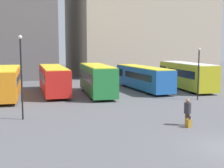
{
  "coord_description": "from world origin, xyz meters",
  "views": [
    {
      "loc": [
        -11.59,
        -12.41,
        5.3
      ],
      "look_at": [
        -1.31,
        14.93,
        1.77
      ],
      "focal_mm": 50.0,
      "sensor_mm": 36.0,
      "label": 1
    }
  ],
  "objects_px": {
    "traveler": "(188,110)",
    "suitcase": "(188,123)",
    "bus_0": "(6,81)",
    "bus_1": "(53,79)",
    "bus_3": "(143,77)",
    "bus_4": "(186,75)",
    "bus_2": "(97,79)",
    "lamp_post_2": "(21,71)",
    "lamp_post_1": "(199,69)"
  },
  "relations": [
    {
      "from": "traveler",
      "to": "suitcase",
      "type": "bearing_deg",
      "value": 151.06
    },
    {
      "from": "bus_0",
      "to": "suitcase",
      "type": "distance_m",
      "value": 20.12
    },
    {
      "from": "bus_1",
      "to": "bus_3",
      "type": "bearing_deg",
      "value": -89.87
    },
    {
      "from": "bus_4",
      "to": "traveler",
      "type": "distance_m",
      "value": 18.51
    },
    {
      "from": "bus_1",
      "to": "suitcase",
      "type": "relative_size",
      "value": 14.53
    },
    {
      "from": "bus_1",
      "to": "bus_2",
      "type": "distance_m",
      "value": 5.06
    },
    {
      "from": "bus_2",
      "to": "bus_3",
      "type": "distance_m",
      "value": 6.71
    },
    {
      "from": "bus_0",
      "to": "bus_1",
      "type": "relative_size",
      "value": 0.99
    },
    {
      "from": "bus_3",
      "to": "bus_0",
      "type": "bearing_deg",
      "value": 92.45
    },
    {
      "from": "bus_0",
      "to": "bus_1",
      "type": "distance_m",
      "value": 5.22
    },
    {
      "from": "bus_1",
      "to": "bus_2",
      "type": "bearing_deg",
      "value": -116.9
    },
    {
      "from": "bus_3",
      "to": "bus_4",
      "type": "height_order",
      "value": "bus_4"
    },
    {
      "from": "bus_1",
      "to": "lamp_post_2",
      "type": "xyz_separation_m",
      "value": [
        -4.35,
        -11.91,
        1.89
      ]
    },
    {
      "from": "bus_0",
      "to": "bus_2",
      "type": "distance_m",
      "value": 9.52
    },
    {
      "from": "bus_1",
      "to": "bus_4",
      "type": "distance_m",
      "value": 16.26
    },
    {
      "from": "suitcase",
      "to": "lamp_post_1",
      "type": "height_order",
      "value": "lamp_post_1"
    },
    {
      "from": "bus_1",
      "to": "traveler",
      "type": "bearing_deg",
      "value": -156.77
    },
    {
      "from": "bus_1",
      "to": "suitcase",
      "type": "xyz_separation_m",
      "value": [
        5.67,
        -18.08,
        -1.39
      ]
    },
    {
      "from": "bus_2",
      "to": "lamp_post_2",
      "type": "distance_m",
      "value": 12.8
    },
    {
      "from": "traveler",
      "to": "suitcase",
      "type": "relative_size",
      "value": 2.31
    },
    {
      "from": "bus_3",
      "to": "lamp_post_2",
      "type": "bearing_deg",
      "value": 127.64
    },
    {
      "from": "traveler",
      "to": "lamp_post_1",
      "type": "xyz_separation_m",
      "value": [
        6.87,
        8.34,
        1.99
      ]
    },
    {
      "from": "bus_1",
      "to": "bus_3",
      "type": "distance_m",
      "value": 10.8
    },
    {
      "from": "bus_4",
      "to": "lamp_post_1",
      "type": "bearing_deg",
      "value": 161.9
    },
    {
      "from": "bus_3",
      "to": "traveler",
      "type": "distance_m",
      "value": 17.45
    },
    {
      "from": "bus_1",
      "to": "traveler",
      "type": "relative_size",
      "value": 6.29
    },
    {
      "from": "bus_4",
      "to": "lamp_post_1",
      "type": "height_order",
      "value": "lamp_post_1"
    },
    {
      "from": "bus_3",
      "to": "bus_4",
      "type": "xyz_separation_m",
      "value": [
        5.35,
        -1.32,
        0.22
      ]
    },
    {
      "from": "traveler",
      "to": "lamp_post_2",
      "type": "relative_size",
      "value": 0.3
    },
    {
      "from": "bus_0",
      "to": "bus_3",
      "type": "relative_size",
      "value": 0.95
    },
    {
      "from": "suitcase",
      "to": "lamp_post_1",
      "type": "xyz_separation_m",
      "value": [
        7.1,
        8.81,
        2.79
      ]
    },
    {
      "from": "bus_2",
      "to": "bus_3",
      "type": "relative_size",
      "value": 0.86
    },
    {
      "from": "lamp_post_1",
      "to": "lamp_post_2",
      "type": "xyz_separation_m",
      "value": [
        -17.12,
        -2.65,
        0.48
      ]
    },
    {
      "from": "bus_3",
      "to": "lamp_post_1",
      "type": "bearing_deg",
      "value": -165.12
    },
    {
      "from": "bus_4",
      "to": "lamp_post_2",
      "type": "height_order",
      "value": "lamp_post_2"
    },
    {
      "from": "bus_1",
      "to": "lamp_post_1",
      "type": "relative_size",
      "value": 2.21
    },
    {
      "from": "traveler",
      "to": "lamp_post_2",
      "type": "height_order",
      "value": "lamp_post_2"
    },
    {
      "from": "bus_0",
      "to": "bus_3",
      "type": "height_order",
      "value": "bus_0"
    },
    {
      "from": "bus_2",
      "to": "suitcase",
      "type": "height_order",
      "value": "bus_2"
    },
    {
      "from": "bus_4",
      "to": "suitcase",
      "type": "xyz_separation_m",
      "value": [
        -10.44,
        -15.89,
        -1.51
      ]
    },
    {
      "from": "bus_2",
      "to": "lamp_post_1",
      "type": "xyz_separation_m",
      "value": [
        8.47,
        -6.62,
        1.3
      ]
    },
    {
      "from": "traveler",
      "to": "bus_4",
      "type": "bearing_deg",
      "value": -36.54
    },
    {
      "from": "bus_4",
      "to": "traveler",
      "type": "bearing_deg",
      "value": 153.65
    },
    {
      "from": "traveler",
      "to": "lamp_post_2",
      "type": "bearing_deg",
      "value": 57.89
    },
    {
      "from": "bus_0",
      "to": "bus_4",
      "type": "distance_m",
      "value": 21.23
    },
    {
      "from": "lamp_post_2",
      "to": "bus_4",
      "type": "bearing_deg",
      "value": 25.43
    },
    {
      "from": "lamp_post_2",
      "to": "bus_2",
      "type": "bearing_deg",
      "value": 46.96
    },
    {
      "from": "bus_2",
      "to": "bus_4",
      "type": "relative_size",
      "value": 0.91
    },
    {
      "from": "bus_2",
      "to": "lamp_post_1",
      "type": "bearing_deg",
      "value": -120.4
    },
    {
      "from": "bus_0",
      "to": "lamp_post_2",
      "type": "distance_m",
      "value": 10.96
    }
  ]
}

